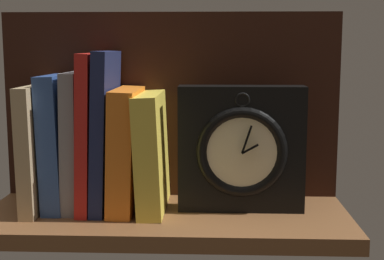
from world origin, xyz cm
name	(u,v)px	position (x,y,z in cm)	size (l,w,h in cm)	color
ground_plane	(166,220)	(0.00, 0.00, -1.25)	(58.84, 23.40, 2.50)	brown
back_panel	(171,105)	(0.00, 11.10, 16.20)	(58.84, 1.20, 32.41)	black
book_tan_shortstories	(39,147)	(-21.05, 2.25, 10.16)	(2.39, 16.49, 20.32)	tan
book_blue_modern	(57,142)	(-17.95, 2.25, 10.97)	(3.20, 12.53, 21.95)	#2D4C8E
book_gray_chess	(76,141)	(-14.85, 2.25, 11.21)	(2.39, 12.22, 22.41)	gray
book_red_requiem	(91,132)	(-12.37, 2.25, 12.71)	(1.98, 14.19, 25.42)	red
book_navy_bierce	(105,131)	(-9.98, 2.25, 12.89)	(2.19, 14.14, 25.78)	#192147
book_orange_pandolfini	(126,149)	(-6.65, 2.25, 9.87)	(3.88, 15.19, 19.74)	orange
book_yellow_seinlanguage	(152,152)	(-2.48, 2.25, 9.50)	(3.87, 16.28, 19.01)	gold
framed_clock	(241,149)	(12.10, 1.87, 10.12)	(20.29, 6.24, 20.29)	black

